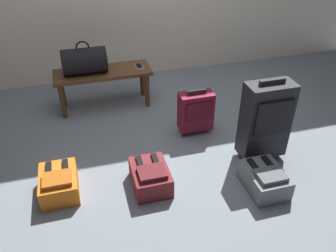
% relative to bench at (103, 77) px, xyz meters
% --- Properties ---
extents(ground_plane, '(6.60, 6.60, 0.00)m').
position_rel_bench_xyz_m(ground_plane, '(0.55, -0.86, -0.35)').
color(ground_plane, slate).
extents(bench, '(1.00, 0.36, 0.41)m').
position_rel_bench_xyz_m(bench, '(0.00, 0.00, 0.00)').
color(bench, brown).
rests_on(bench, ground).
extents(duffel_bag_black, '(0.44, 0.26, 0.34)m').
position_rel_bench_xyz_m(duffel_bag_black, '(-0.17, -0.00, 0.20)').
color(duffel_bag_black, black).
rests_on(duffel_bag_black, bench).
extents(cell_phone, '(0.07, 0.14, 0.01)m').
position_rel_bench_xyz_m(cell_phone, '(0.39, 0.01, 0.07)').
color(cell_phone, silver).
rests_on(cell_phone, bench).
extents(suitcase_upright_charcoal, '(0.39, 0.22, 0.75)m').
position_rel_bench_xyz_m(suitcase_upright_charcoal, '(1.20, -1.26, 0.04)').
color(suitcase_upright_charcoal, black).
rests_on(suitcase_upright_charcoal, ground).
extents(suitcase_small_burgundy, '(0.32, 0.18, 0.46)m').
position_rel_bench_xyz_m(suitcase_small_burgundy, '(0.77, -0.75, -0.11)').
color(suitcase_small_burgundy, maroon).
rests_on(suitcase_small_burgundy, ground).
extents(backpack_maroon, '(0.28, 0.38, 0.21)m').
position_rel_bench_xyz_m(backpack_maroon, '(0.19, -1.36, -0.26)').
color(backpack_maroon, maroon).
rests_on(backpack_maroon, ground).
extents(backpack_grey, '(0.28, 0.38, 0.21)m').
position_rel_bench_xyz_m(backpack_grey, '(1.03, -1.63, -0.26)').
color(backpack_grey, slate).
rests_on(backpack_grey, ground).
extents(backpack_orange, '(0.28, 0.38, 0.21)m').
position_rel_bench_xyz_m(backpack_orange, '(-0.51, -1.25, -0.26)').
color(backpack_orange, orange).
rests_on(backpack_orange, ground).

